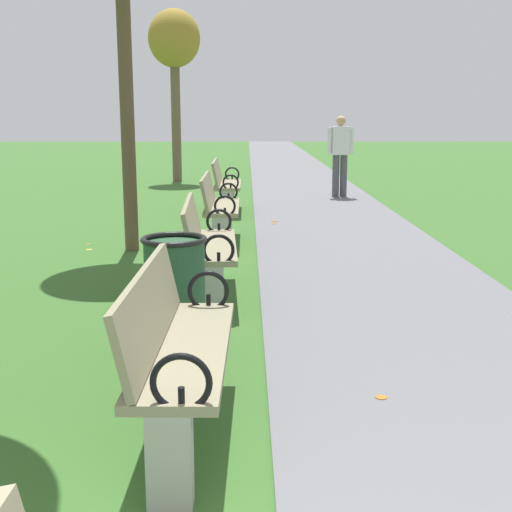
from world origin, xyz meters
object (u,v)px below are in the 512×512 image
at_px(park_bench_4, 218,206).
at_px(park_bench_5, 225,184).
at_px(pedestrian_walking, 340,152).
at_px(tree_3, 174,44).
at_px(trash_bin, 175,293).
at_px(park_bench_3, 207,245).
at_px(park_bench_2, 177,346).

relative_size(park_bench_4, park_bench_5, 1.00).
bearing_deg(pedestrian_walking, park_bench_4, -115.01).
bearing_deg(pedestrian_walking, tree_3, 136.76).
xyz_separation_m(pedestrian_walking, trash_bin, (-2.41, -9.07, -0.50)).
height_order(park_bench_3, park_bench_5, same).
bearing_deg(trash_bin, park_bench_5, 88.81).
relative_size(park_bench_2, park_bench_4, 1.01).
bearing_deg(park_bench_5, tree_3, 104.17).
height_order(park_bench_4, tree_3, tree_3).
distance_m(park_bench_3, tree_3, 11.43).
height_order(park_bench_3, park_bench_4, same).
height_order(park_bench_5, trash_bin, park_bench_5).
distance_m(park_bench_2, pedestrian_walking, 10.67).
height_order(park_bench_4, park_bench_5, same).
xyz_separation_m(park_bench_4, trash_bin, (-0.15, -4.22, -0.06)).
bearing_deg(park_bench_3, park_bench_2, -90.00).
bearing_deg(trash_bin, park_bench_4, 88.00).
bearing_deg(park_bench_3, park_bench_4, 90.00).
bearing_deg(park_bench_4, pedestrian_walking, 64.99).
bearing_deg(park_bench_5, park_bench_4, -90.00).
relative_size(park_bench_5, pedestrian_walking, 0.99).
distance_m(park_bench_5, tree_3, 6.27).
height_order(park_bench_4, trash_bin, park_bench_4).
bearing_deg(park_bench_4, park_bench_2, -90.00).
distance_m(park_bench_4, park_bench_5, 2.85).
relative_size(park_bench_4, pedestrian_walking, 0.99).
distance_m(park_bench_4, pedestrian_walking, 5.37).
height_order(park_bench_3, pedestrian_walking, pedestrian_walking).
bearing_deg(park_bench_5, trash_bin, -91.19).
relative_size(park_bench_2, park_bench_5, 1.00).
relative_size(park_bench_3, trash_bin, 1.92).
height_order(park_bench_2, park_bench_4, same).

